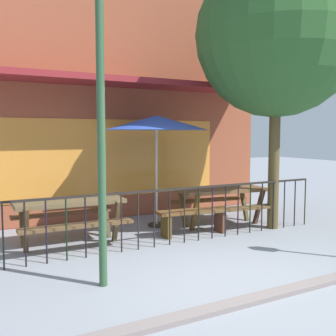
{
  "coord_description": "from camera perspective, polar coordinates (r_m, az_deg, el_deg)",
  "views": [
    {
      "loc": [
        -3.1,
        -3.86,
        1.89
      ],
      "look_at": [
        0.18,
        2.29,
        1.28
      ],
      "focal_mm": 41.94,
      "sensor_mm": 36.0,
      "label": 1
    }
  ],
  "objects": [
    {
      "name": "patio_bench",
      "position": [
        7.38,
        3.78,
        -7.01
      ],
      "size": [
        1.42,
        0.46,
        0.48
      ],
      "color": "brown",
      "rests_on": "ground"
    },
    {
      "name": "street_lamp",
      "position": [
        4.85,
        -9.8,
        12.49
      ],
      "size": [
        0.28,
        0.28,
        3.86
      ],
      "color": "#2F5233",
      "rests_on": "ground"
    },
    {
      "name": "patio_fence_front",
      "position": [
        6.65,
        0.24,
        -5.61
      ],
      "size": [
        6.41,
        0.04,
        0.97
      ],
      "color": "black",
      "rests_on": "ground"
    },
    {
      "name": "ground",
      "position": [
        5.3,
        10.35,
        -15.94
      ],
      "size": [
        40.0,
        40.0,
        0.0
      ],
      "primitive_type": "plane",
      "color": "gray"
    },
    {
      "name": "curb_edge",
      "position": [
        4.92,
        14.52,
        -17.74
      ],
      "size": [
        10.65,
        0.2,
        0.11
      ],
      "primitive_type": "cube",
      "color": "gray",
      "rests_on": "ground"
    },
    {
      "name": "picnic_table_right",
      "position": [
        8.16,
        7.72,
        -4.03
      ],
      "size": [
        1.93,
        1.53,
        0.79
      ],
      "color": "brown",
      "rests_on": "ground"
    },
    {
      "name": "picnic_table_left",
      "position": [
        6.9,
        -14.14,
        -5.8
      ],
      "size": [
        1.83,
        1.4,
        0.79
      ],
      "color": "brown",
      "rests_on": "ground"
    },
    {
      "name": "street_tree",
      "position": [
        8.23,
        15.55,
        18.03
      ],
      "size": [
        3.15,
        3.15,
        5.35
      ],
      "color": "#4F4224",
      "rests_on": "ground"
    },
    {
      "name": "patio_umbrella",
      "position": [
        7.9,
        -1.69,
        6.5
      ],
      "size": [
        2.06,
        2.06,
        2.25
      ],
      "color": "black",
      "rests_on": "ground"
    },
    {
      "name": "pub_storefront",
      "position": [
        9.02,
        -8.03,
        9.44
      ],
      "size": [
        7.61,
        1.51,
        5.19
      ],
      "color": "#502324",
      "rests_on": "ground"
    }
  ]
}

